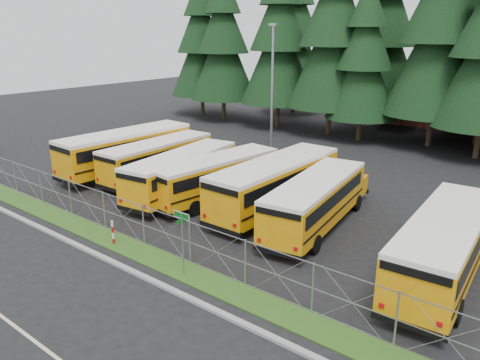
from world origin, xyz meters
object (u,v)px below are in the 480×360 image
(bus_4, at_px, (220,178))
(striped_bollard, at_px, (113,233))
(bus_east, at_px, (446,247))
(bus_1, at_px, (131,152))
(street_sign, at_px, (182,230))
(bus_3, at_px, (186,174))
(bus_5, at_px, (279,185))
(light_standard, at_px, (272,85))
(bus_6, at_px, (318,202))
(bus_2, at_px, (161,160))

(bus_4, relative_size, striped_bollard, 8.26)
(bus_east, bearing_deg, bus_1, 171.49)
(street_sign, bearing_deg, bus_1, 148.29)
(bus_3, bearing_deg, bus_east, -10.70)
(bus_3, xyz_separation_m, bus_5, (5.87, 1.44, 0.13))
(bus_4, bearing_deg, light_standard, 116.95)
(bus_6, relative_size, street_sign, 3.60)
(street_sign, distance_m, striped_bollard, 4.92)
(street_sign, relative_size, light_standard, 0.28)
(bus_1, height_order, bus_5, bus_1)
(street_sign, bearing_deg, bus_3, 134.06)
(bus_4, xyz_separation_m, bus_6, (6.63, -0.12, 0.03))
(bus_6, bearing_deg, striped_bollard, -137.44)
(bus_5, relative_size, bus_6, 1.10)
(bus_4, distance_m, bus_east, 13.32)
(bus_5, height_order, bus_6, bus_5)
(bus_2, distance_m, street_sign, 13.75)
(bus_east, bearing_deg, bus_6, 164.01)
(bus_2, bearing_deg, bus_4, -7.54)
(bus_3, relative_size, street_sign, 3.60)
(bus_3, distance_m, bus_east, 15.39)
(bus_1, height_order, striped_bollard, bus_1)
(bus_1, distance_m, bus_2, 2.73)
(bus_2, relative_size, light_standard, 0.98)
(light_standard, bearing_deg, bus_2, -100.02)
(bus_6, bearing_deg, bus_1, 170.64)
(bus_6, xyz_separation_m, bus_east, (6.60, -1.44, 0.07))
(bus_2, distance_m, light_standard, 11.34)
(bus_east, height_order, striped_bollard, bus_east)
(bus_3, xyz_separation_m, bus_east, (15.37, -0.81, 0.07))
(bus_2, height_order, street_sign, street_sign)
(street_sign, distance_m, light_standard, 21.23)
(striped_bollard, bearing_deg, bus_5, 67.50)
(bus_3, relative_size, bus_east, 0.95)
(bus_3, bearing_deg, bus_4, 11.63)
(bus_6, distance_m, bus_east, 6.76)
(bus_2, bearing_deg, striped_bollard, -56.49)
(bus_5, relative_size, bus_east, 1.04)
(bus_east, xyz_separation_m, street_sign, (-8.36, -6.43, 0.64))
(bus_4, relative_size, bus_6, 0.98)
(bus_east, height_order, light_standard, light_standard)
(street_sign, relative_size, striped_bollard, 2.34)
(bus_2, bearing_deg, street_sign, -40.30)
(bus_1, bearing_deg, striped_bollard, -40.88)
(bus_6, bearing_deg, bus_5, 156.58)
(bus_1, relative_size, bus_6, 1.13)
(bus_5, relative_size, street_sign, 3.94)
(striped_bollard, bearing_deg, street_sign, -0.70)
(bus_1, xyz_separation_m, striped_bollard, (8.68, -8.21, -0.90))
(bus_1, relative_size, bus_2, 1.15)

